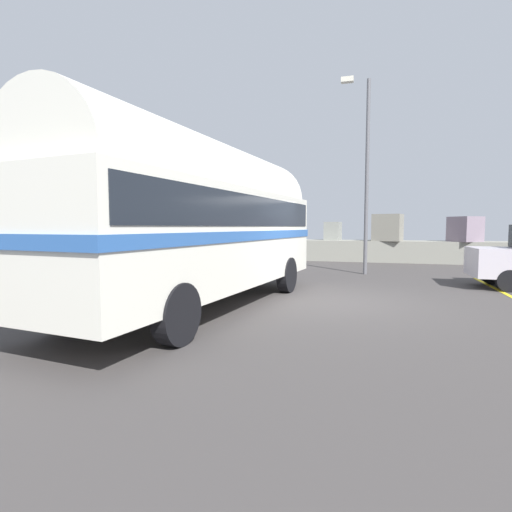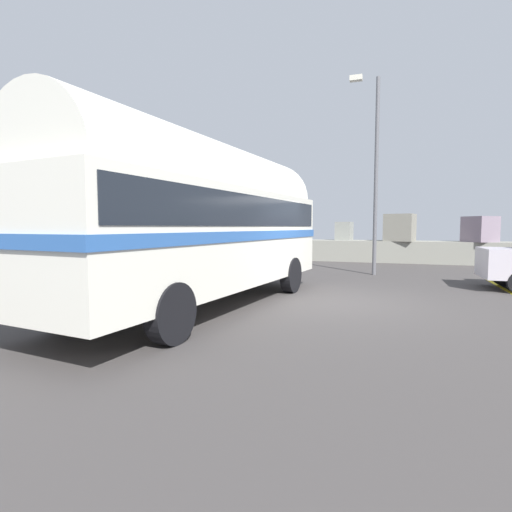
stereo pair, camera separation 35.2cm
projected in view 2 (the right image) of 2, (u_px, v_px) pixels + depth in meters
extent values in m
cube|color=#3F3B3A|center=(337.00, 302.00, 9.30)|extent=(32.00, 26.00, 0.02)
cube|color=gray|center=(367.00, 251.00, 20.36)|extent=(31.36, 1.80, 1.10)
cube|color=gray|center=(170.00, 228.00, 24.55)|extent=(1.57, 1.61, 1.23)
sphere|color=gray|center=(204.00, 230.00, 23.25)|extent=(1.10, 1.10, 1.10)
sphere|color=gray|center=(274.00, 228.00, 21.55)|extent=(1.25, 1.25, 1.25)
cube|color=gray|center=(344.00, 231.00, 21.13)|extent=(0.91, 1.06, 0.98)
cube|color=gray|center=(400.00, 228.00, 19.38)|extent=(1.59, 1.46, 1.35)
cube|color=gray|center=(480.00, 229.00, 18.27)|extent=(1.63, 1.65, 1.20)
cube|color=yellow|center=(505.00, 289.00, 11.16)|extent=(0.12, 4.40, 0.01)
cylinder|color=black|center=(221.00, 271.00, 11.56)|extent=(0.38, 0.98, 0.96)
cylinder|color=black|center=(291.00, 275.00, 10.61)|extent=(0.38, 0.98, 0.96)
cylinder|color=black|center=(70.00, 301.00, 6.87)|extent=(0.38, 0.98, 0.96)
cylinder|color=black|center=(171.00, 313.00, 5.92)|extent=(0.38, 0.98, 0.96)
cube|color=silver|center=(204.00, 238.00, 8.66)|extent=(3.30, 8.61, 2.10)
cylinder|color=silver|center=(203.00, 190.00, 8.58)|extent=(3.06, 8.25, 2.20)
cube|color=#2D5A9F|center=(204.00, 235.00, 8.66)|extent=(3.35, 8.70, 0.20)
cube|color=black|center=(203.00, 212.00, 8.62)|extent=(3.30, 8.28, 0.64)
cube|color=silver|center=(277.00, 261.00, 12.56)|extent=(2.28, 0.41, 0.28)
cylinder|color=black|center=(503.00, 276.00, 11.84)|extent=(0.62, 0.21, 0.62)
cylinder|color=#5B5B60|center=(376.00, 178.00, 14.30)|extent=(0.14, 0.14, 7.22)
cube|color=beige|center=(356.00, 78.00, 13.91)|extent=(0.44, 0.24, 0.18)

